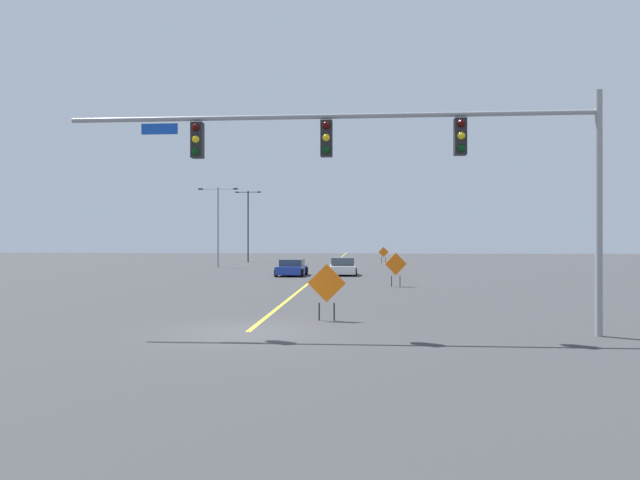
% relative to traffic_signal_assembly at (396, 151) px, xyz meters
% --- Properties ---
extents(ground, '(206.73, 206.73, 0.00)m').
position_rel_traffic_signal_assembly_xyz_m(ground, '(-4.33, 0.02, -5.25)').
color(ground, '#38383A').
extents(road_centre_stripe, '(0.16, 114.85, 0.01)m').
position_rel_traffic_signal_assembly_xyz_m(road_centre_stripe, '(-4.33, 57.44, -5.25)').
color(road_centre_stripe, yellow).
rests_on(road_centre_stripe, ground).
extents(traffic_signal_assembly, '(15.41, 0.44, 6.91)m').
position_rel_traffic_signal_assembly_xyz_m(traffic_signal_assembly, '(0.00, 0.00, 0.00)').
color(traffic_signal_assembly, gray).
rests_on(traffic_signal_assembly, ground).
extents(street_lamp_near_left, '(4.03, 0.24, 8.07)m').
position_rel_traffic_signal_assembly_xyz_m(street_lamp_near_left, '(-15.43, 39.31, -0.43)').
color(street_lamp_near_left, gray).
rests_on(street_lamp_near_left, ground).
extents(street_lamp_mid_right, '(3.24, 0.24, 8.91)m').
position_rel_traffic_signal_assembly_xyz_m(street_lamp_mid_right, '(-15.12, 52.76, -0.05)').
color(street_lamp_mid_right, black).
rests_on(street_lamp_mid_right, ground).
extents(construction_sign_median_near, '(1.21, 0.10, 1.98)m').
position_rel_traffic_signal_assembly_xyz_m(construction_sign_median_near, '(1.57, 49.40, -3.98)').
color(construction_sign_median_near, orange).
rests_on(construction_sign_median_near, ground).
extents(construction_sign_right_shoulder, '(1.30, 0.37, 1.99)m').
position_rel_traffic_signal_assembly_xyz_m(construction_sign_right_shoulder, '(1.01, 16.77, -4.01)').
color(construction_sign_right_shoulder, orange).
rests_on(construction_sign_right_shoulder, ground).
extents(construction_sign_right_lane, '(1.30, 0.06, 1.90)m').
position_rel_traffic_signal_assembly_xyz_m(construction_sign_right_lane, '(-2.16, 2.55, -4.07)').
color(construction_sign_right_lane, orange).
rests_on(construction_sign_right_lane, ground).
extents(car_white_near, '(2.30, 4.58, 1.37)m').
position_rel_traffic_signal_assembly_xyz_m(car_white_near, '(-2.49, 27.67, -4.61)').
color(car_white_near, white).
rests_on(car_white_near, ground).
extents(car_blue_far, '(2.22, 3.96, 1.26)m').
position_rel_traffic_signal_assembly_xyz_m(car_blue_far, '(-6.34, 26.45, -4.66)').
color(car_blue_far, '#1E389E').
rests_on(car_blue_far, ground).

